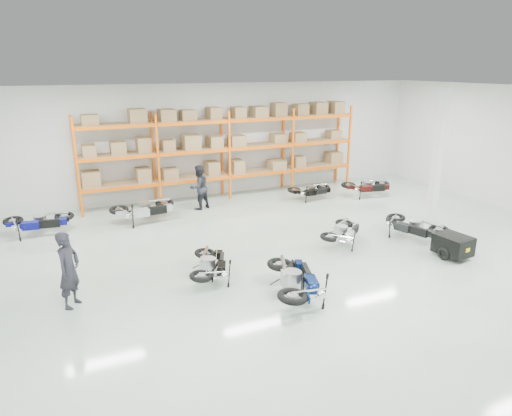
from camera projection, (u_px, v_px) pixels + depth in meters
name	position (u px, v px, depth m)	size (l,w,h in m)	color
room	(307.00, 176.00, 12.46)	(18.00, 18.00, 18.00)	#B0C5B2
pallet_rack	(225.00, 142.00, 18.10)	(11.28, 0.98, 3.62)	#F9620D
structural_column	(437.00, 158.00, 14.90)	(0.25, 0.25, 4.50)	white
moto_blue_centre	(296.00, 275.00, 10.35)	(0.87, 1.95, 1.19)	#071948
moto_silver_left	(344.00, 228.00, 13.60)	(0.73, 1.63, 1.00)	#ADB0B4
moto_black_far_left	(211.00, 261.00, 11.32)	(0.73, 1.65, 1.01)	black
moto_touring_right	(413.00, 222.00, 14.01)	(0.78, 1.76, 1.08)	black
trailer	(453.00, 245.00, 12.66)	(0.82, 1.55, 0.64)	black
moto_back_a	(38.00, 218.00, 14.38)	(0.80, 1.81, 1.10)	navy
moto_back_b	(144.00, 205.00, 15.54)	(0.85, 1.91, 1.17)	#AFB5B9
moto_back_c	(311.00, 188.00, 18.21)	(0.71, 1.59, 0.97)	black
moto_back_d	(368.00, 183.00, 18.63)	(0.79, 1.77, 1.08)	#390C0B
person_left	(69.00, 270.00, 9.95)	(0.64, 0.42, 1.74)	black
person_back	(199.00, 187.00, 16.89)	(0.81, 0.63, 1.67)	#212229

